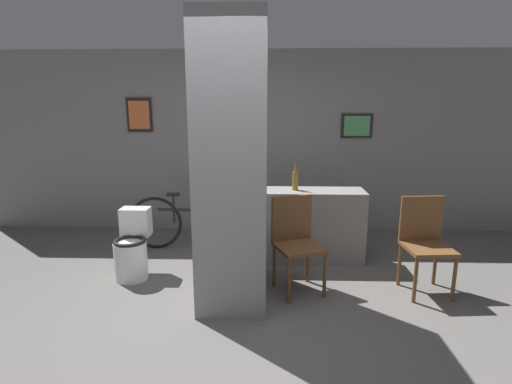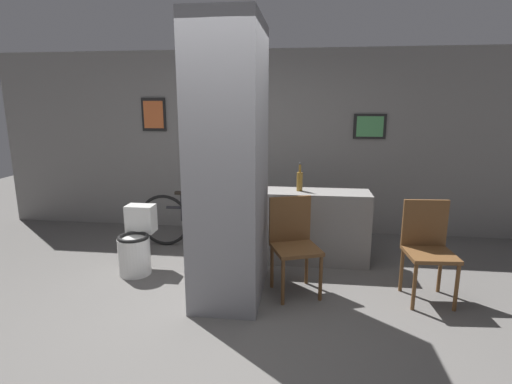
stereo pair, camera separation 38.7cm
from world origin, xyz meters
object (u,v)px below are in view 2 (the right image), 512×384
Objects in this scene: toilet at (136,245)px; chair_near_pillar at (293,240)px; chair_by_doorway at (428,245)px; bicycle at (201,221)px; bottle_tall at (300,180)px.

chair_near_pillar is (1.76, -0.24, 0.21)m from toilet.
chair_by_doorway is at bearing -19.85° from chair_near_pillar.
chair_near_pillar is at bearing 176.47° from chair_by_doorway.
toilet is 1.79m from chair_near_pillar.
chair_near_pillar and chair_by_doorway have the same top height.
chair_near_pillar reaches higher than toilet.
bicycle is 5.02× the size of bottle_tall.
chair_near_pillar is at bearing -92.44° from bottle_tall.
bicycle is (-2.53, 1.09, -0.17)m from chair_by_doorway.
bottle_tall is (-1.25, 0.80, 0.45)m from chair_by_doorway.
bottle_tall is (1.79, 0.59, 0.66)m from toilet.
chair_by_doorway is (3.04, -0.22, 0.21)m from toilet.
toilet is 0.77× the size of chair_by_doorway.
chair_by_doorway is at bearing -32.76° from bottle_tall.
toilet is 2.00m from bottle_tall.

